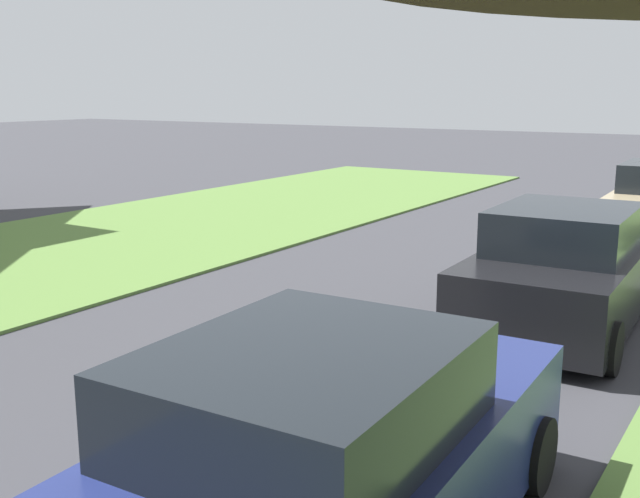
{
  "coord_description": "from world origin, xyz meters",
  "views": [
    {
      "loc": [
        4.66,
        4.06,
        3.02
      ],
      "look_at": [
        0.21,
        11.04,
        1.28
      ],
      "focal_mm": 42.5,
      "sensor_mm": 36.0,
      "label": 1
    }
  ],
  "objects": [
    {
      "name": "parked_sedan_navy",
      "position": [
        2.36,
        7.7,
        0.72
      ],
      "size": [
        2.05,
        4.45,
        1.57
      ],
      "color": "navy",
      "rests_on": "ground"
    },
    {
      "name": "parked_sedan_black",
      "position": [
        2.22,
        13.84,
        0.72
      ],
      "size": [
        2.05,
        4.45,
        1.57
      ],
      "color": "black",
      "rests_on": "ground"
    }
  ]
}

